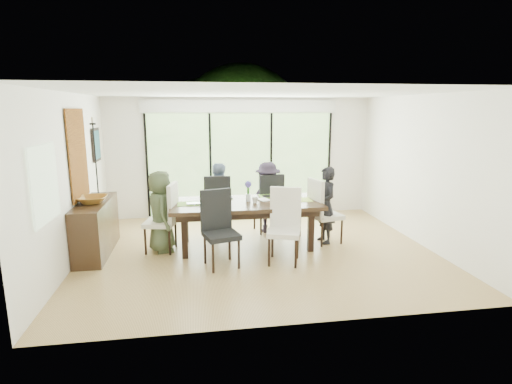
{
  "coord_description": "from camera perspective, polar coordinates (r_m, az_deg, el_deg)",
  "views": [
    {
      "loc": [
        -1.07,
        -6.58,
        2.44
      ],
      "look_at": [
        0.0,
        0.25,
        1.0
      ],
      "focal_mm": 28.0,
      "sensor_mm": 36.0,
      "label": 1
    }
  ],
  "objects": [
    {
      "name": "floor",
      "position": [
        7.1,
        0.31,
        -8.38
      ],
      "size": [
        6.0,
        5.0,
        0.01
      ],
      "primitive_type": "cube",
      "color": "olive",
      "rests_on": "ground"
    },
    {
      "name": "ceiling",
      "position": [
        6.67,
        0.34,
        14.04
      ],
      "size": [
        6.0,
        5.0,
        0.01
      ],
      "primitive_type": "cube",
      "color": "white",
      "rests_on": "wall_back"
    },
    {
      "name": "wall_back",
      "position": [
        9.22,
        -2.18,
        4.97
      ],
      "size": [
        6.0,
        0.02,
        2.7
      ],
      "primitive_type": "cube",
      "color": "white",
      "rests_on": "floor"
    },
    {
      "name": "wall_front",
      "position": [
        4.35,
        5.63,
        -2.82
      ],
      "size": [
        6.0,
        0.02,
        2.7
      ],
      "primitive_type": "cube",
      "color": "silver",
      "rests_on": "floor"
    },
    {
      "name": "wall_left",
      "position": [
        6.95,
        -25.01,
        1.63
      ],
      "size": [
        0.02,
        5.0,
        2.7
      ],
      "primitive_type": "cube",
      "color": "white",
      "rests_on": "floor"
    },
    {
      "name": "wall_right",
      "position": [
        7.82,
        22.7,
        2.84
      ],
      "size": [
        0.02,
        5.0,
        2.7
      ],
      "primitive_type": "cube",
      "color": "silver",
      "rests_on": "floor"
    },
    {
      "name": "glass_doors",
      "position": [
        9.2,
        -2.14,
        4.01
      ],
      "size": [
        4.2,
        0.02,
        2.3
      ],
      "primitive_type": "cube",
      "color": "#598C3F",
      "rests_on": "wall_back"
    },
    {
      "name": "blinds_header",
      "position": [
        9.1,
        -2.2,
        12.14
      ],
      "size": [
        4.4,
        0.06,
        0.28
      ],
      "primitive_type": "cube",
      "color": "white",
      "rests_on": "wall_back"
    },
    {
      "name": "mullion_a",
      "position": [
        9.18,
        -15.29,
        3.59
      ],
      "size": [
        0.05,
        0.04,
        2.3
      ],
      "primitive_type": "cube",
      "color": "black",
      "rests_on": "wall_back"
    },
    {
      "name": "mullion_b",
      "position": [
        9.13,
        -6.51,
        3.89
      ],
      "size": [
        0.05,
        0.04,
        2.3
      ],
      "primitive_type": "cube",
      "color": "black",
      "rests_on": "wall_back"
    },
    {
      "name": "mullion_c",
      "position": [
        9.29,
        2.17,
        4.09
      ],
      "size": [
        0.05,
        0.04,
        2.3
      ],
      "primitive_type": "cube",
      "color": "black",
      "rests_on": "wall_back"
    },
    {
      "name": "mullion_d",
      "position": [
        9.66,
        10.37,
        4.2
      ],
      "size": [
        0.05,
        0.04,
        2.3
      ],
      "primitive_type": "cube",
      "color": "black",
      "rests_on": "wall_back"
    },
    {
      "name": "side_window",
      "position": [
        5.78,
        -27.95,
        1.03
      ],
      "size": [
        0.02,
        0.9,
        1.0
      ],
      "primitive_type": "cube",
      "color": "#8CAD7F",
      "rests_on": "wall_left"
    },
    {
      "name": "deck",
      "position": [
        10.34,
        -2.7,
        -2.18
      ],
      "size": [
        6.0,
        1.8,
        0.1
      ],
      "primitive_type": "cube",
      "color": "#513822",
      "rests_on": "ground"
    },
    {
      "name": "rail_top",
      "position": [
        11.0,
        -3.18,
        1.85
      ],
      "size": [
        6.0,
        0.08,
        0.06
      ],
      "primitive_type": "cube",
      "color": "#523123",
      "rests_on": "deck"
    },
    {
      "name": "foliage_left",
      "position": [
        11.84,
        -12.48,
        6.65
      ],
      "size": [
        3.2,
        3.2,
        3.2
      ],
      "primitive_type": "sphere",
      "color": "#14380F",
      "rests_on": "ground"
    },
    {
      "name": "foliage_mid",
      "position": [
        12.48,
        -2.15,
        8.82
      ],
      "size": [
        4.0,
        4.0,
        4.0
      ],
      "primitive_type": "sphere",
      "color": "#14380F",
      "rests_on": "ground"
    },
    {
      "name": "foliage_right",
      "position": [
        12.09,
        6.88,
        6.09
      ],
      "size": [
        2.8,
        2.8,
        2.8
      ],
      "primitive_type": "sphere",
      "color": "#14380F",
      "rests_on": "ground"
    },
    {
      "name": "foliage_far",
      "position": [
        13.11,
        -6.89,
        8.1
      ],
      "size": [
        3.6,
        3.6,
        3.6
      ],
      "primitive_type": "sphere",
      "color": "#14380F",
      "rests_on": "ground"
    },
    {
      "name": "table_top",
      "position": [
        7.09,
        -1.47,
        -1.68
      ],
      "size": [
        2.64,
        1.21,
        0.07
      ],
      "primitive_type": "cube",
      "color": "black",
      "rests_on": "floor"
    },
    {
      "name": "table_apron",
      "position": [
        7.11,
        -1.46,
        -2.45
      ],
      "size": [
        2.42,
        0.99,
        0.11
      ],
      "primitive_type": "cube",
      "color": "black",
      "rests_on": "floor"
    },
    {
      "name": "table_leg_fl",
      "position": [
        6.74,
        -10.17,
        -6.24
      ],
      "size": [
        0.1,
        0.1,
        0.76
      ],
      "primitive_type": "cube",
      "color": "black",
      "rests_on": "floor"
    },
    {
      "name": "table_leg_fr",
      "position": [
        7.01,
        7.84,
        -5.43
      ],
      "size": [
        0.1,
        0.1,
        0.76
      ],
      "primitive_type": "cube",
      "color": "black",
      "rests_on": "floor"
    },
    {
      "name": "table_leg_bl",
      "position": [
        7.56,
        -10.05,
        -4.24
      ],
      "size": [
        0.1,
        0.1,
        0.76
      ],
      "primitive_type": "cube",
      "color": "black",
      "rests_on": "floor"
    },
    {
      "name": "table_leg_br",
      "position": [
        7.81,
        6.03,
        -3.6
      ],
      "size": [
        0.1,
        0.1,
        0.76
      ],
      "primitive_type": "cube",
      "color": "black",
      "rests_on": "floor"
    },
    {
      "name": "chair_left_end",
      "position": [
        7.11,
        -13.56,
        -3.53
      ],
      "size": [
        0.6,
        0.6,
        1.21
      ],
      "primitive_type": null,
      "rotation": [
        0.0,
        0.0,
        -1.78
      ],
      "color": "white",
      "rests_on": "floor"
    },
    {
      "name": "chair_right_end",
      "position": [
        7.47,
        10.03,
        -2.63
      ],
      "size": [
        0.61,
        0.61,
        1.21
      ],
      "primitive_type": null,
      "rotation": [
        0.0,
        0.0,
        1.8
      ],
      "color": "beige",
      "rests_on": "floor"
    },
    {
      "name": "chair_far_left",
      "position": [
        7.92,
        -5.49,
        -1.69
      ],
      "size": [
        0.54,
        0.54,
        1.21
      ],
      "primitive_type": null,
      "rotation": [
        0.0,
        0.0,
        3.08
      ],
      "color": "black",
      "rests_on": "floor"
    },
    {
      "name": "chair_far_right",
      "position": [
        8.03,
        1.64,
        -1.44
      ],
      "size": [
        0.58,
        0.58,
        1.21
      ],
      "primitive_type": null,
      "rotation": [
        0.0,
        0.0,
        3.3
      ],
      "color": "black",
      "rests_on": "floor"
    },
    {
      "name": "chair_near_left",
      "position": [
        6.26,
        -4.98,
        -5.34
      ],
      "size": [
        0.62,
        0.62,
        1.21
      ],
      "primitive_type": null,
      "rotation": [
        0.0,
        0.0,
        0.26
      ],
      "color": "black",
      "rests_on": "floor"
    },
    {
      "name": "chair_near_right",
      "position": [
        6.4,
        4.02,
        -4.94
      ],
      "size": [
        0.64,
        0.64,
        1.21
      ],
      "primitive_type": null,
      "rotation": [
        0.0,
        0.0,
        -0.32
      ],
      "color": "white",
      "rests_on": "floor"
    },
    {
      "name": "person_left_end",
      "position": [
        7.08,
        -13.44,
        -2.71
      ],
      "size": [
        0.52,
        0.72,
        1.42
      ],
      "primitive_type": "imported",
      "rotation": [
        0.0,
        0.0,
        1.74
      ],
      "color": "#424E34",
      "rests_on": "floor"
    },
    {
      "name": "person_right_end",
      "position": [
        7.44,
        9.92,
        -1.86
      ],
      "size": [
        0.49,
        0.7,
        1.42
      ],
      "primitive_type": "imported",
      "rotation": [
        0.0,
        0.0,
        -1.46
      ],
      "color": "black",
      "rests_on": "floor"
    },
    {
      "name": "person_far_left",
      "position": [
        7.87,
        -5.5,
        -0.98
      ],
      "size": [
        0.7,
        0.48,
        1.42
      ],
      "primitive_type": "imported",
      "rotation": [
        0.0,
        0.0,
        3.24
      ],
      "color": "#7A8DB0",
      "rests_on": "floor"
    },
    {
      "name": "person_far_right",
      "position": [
        7.99,
        1.68,
        -0.74
      ],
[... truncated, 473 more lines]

